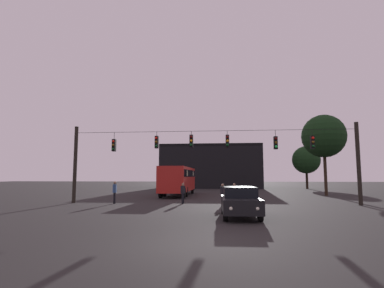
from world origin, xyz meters
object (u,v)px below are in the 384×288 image
(car_near_right, at_px, (240,201))
(pedestrian_crossing_right, at_px, (183,192))
(tree_behind_building, at_px, (306,160))
(city_bus, at_px, (179,178))
(pedestrian_crossing_center, at_px, (115,191))
(tree_left_silhouette, at_px, (324,136))
(pedestrian_crossing_left, at_px, (234,193))
(pedestrian_near_bus, at_px, (223,193))

(car_near_right, distance_m, pedestrian_crossing_right, 8.15)
(pedestrian_crossing_right, distance_m, tree_behind_building, 33.20)
(city_bus, height_order, pedestrian_crossing_right, city_bus)
(city_bus, relative_size, pedestrian_crossing_center, 6.56)
(pedestrian_crossing_center, bearing_deg, tree_left_silhouette, 30.55)
(pedestrian_crossing_left, bearing_deg, tree_behind_building, 65.41)
(pedestrian_crossing_right, xyz_separation_m, tree_left_silhouette, (14.05, 10.81, 5.53))
(car_near_right, bearing_deg, pedestrian_crossing_center, 143.27)
(tree_behind_building, bearing_deg, city_bus, -134.94)
(car_near_right, relative_size, pedestrian_crossing_left, 2.84)
(pedestrian_crossing_left, height_order, tree_behind_building, tree_behind_building)
(pedestrian_crossing_center, bearing_deg, pedestrian_crossing_right, 5.65)
(pedestrian_crossing_center, relative_size, tree_behind_building, 0.24)
(city_bus, xyz_separation_m, tree_left_silhouette, (15.75, 1.12, 4.52))
(pedestrian_crossing_left, xyz_separation_m, pedestrian_crossing_right, (-3.85, 0.18, -0.00))
(city_bus, relative_size, pedestrian_crossing_right, 7.16)
(car_near_right, bearing_deg, pedestrian_near_bus, 98.06)
(city_bus, xyz_separation_m, car_near_right, (5.52, -16.89, -1.07))
(tree_left_silhouette, distance_m, tree_behind_building, 17.81)
(pedestrian_crossing_right, height_order, tree_left_silhouette, tree_left_silhouette)
(pedestrian_crossing_right, bearing_deg, pedestrian_crossing_left, -2.64)
(city_bus, bearing_deg, pedestrian_crossing_center, -108.63)
(pedestrian_near_bus, xyz_separation_m, tree_behind_building, (13.89, 29.67, 3.89))
(city_bus, height_order, car_near_right, city_bus)
(car_near_right, bearing_deg, tree_behind_building, 69.80)
(pedestrian_crossing_right, bearing_deg, city_bus, 99.95)
(city_bus, relative_size, pedestrian_crossing_left, 7.15)
(tree_behind_building, bearing_deg, pedestrian_crossing_center, -127.38)
(city_bus, height_order, pedestrian_near_bus, city_bus)
(pedestrian_crossing_center, height_order, tree_left_silhouette, tree_left_silhouette)
(car_near_right, height_order, pedestrian_crossing_left, pedestrian_crossing_left)
(pedestrian_near_bus, bearing_deg, car_near_right, -81.94)
(car_near_right, distance_m, tree_behind_building, 38.05)
(pedestrian_crossing_center, xyz_separation_m, tree_behind_building, (22.03, 28.83, 3.79))
(city_bus, height_order, pedestrian_crossing_left, city_bus)
(pedestrian_crossing_left, height_order, pedestrian_near_bus, pedestrian_crossing_left)
(car_near_right, xyz_separation_m, pedestrian_crossing_right, (-3.82, 7.20, 0.06))
(pedestrian_near_bus, relative_size, tree_behind_building, 0.22)
(car_near_right, relative_size, tree_behind_building, 0.62)
(pedestrian_crossing_center, xyz_separation_m, pedestrian_crossing_right, (5.14, 0.51, -0.09))
(pedestrian_crossing_left, distance_m, tree_left_silhouette, 15.98)
(car_near_right, xyz_separation_m, pedestrian_near_bus, (-0.83, 5.85, 0.06))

